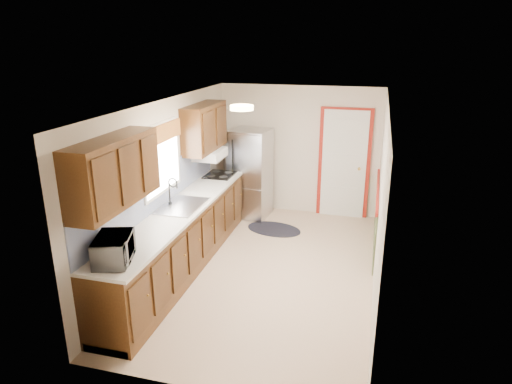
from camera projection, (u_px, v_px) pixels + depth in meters
The scene contains 8 objects.
room_shell at pixel (268, 191), 6.26m from camera, with size 3.20×5.20×2.52m.
kitchen_run at pixel (177, 217), 6.42m from camera, with size 0.63×4.00×2.20m.
back_wall_trim at pixel (351, 175), 8.14m from camera, with size 1.12×2.30×2.08m.
ceiling_fixture at pixel (242, 108), 5.78m from camera, with size 0.30×0.30×0.06m, color #FFD88C.
microwave at pixel (113, 246), 4.79m from camera, with size 0.52×0.29×0.35m, color white.
refrigerator at pixel (250, 173), 8.46m from camera, with size 0.75×0.73×1.64m.
rug at pixel (274, 229), 8.03m from camera, with size 0.97×0.63×0.01m, color black.
cooktop at pixel (220, 175), 7.91m from camera, with size 0.47×0.56×0.02m, color black.
Camera 1 is at (1.37, -5.77, 3.19)m, focal length 32.00 mm.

